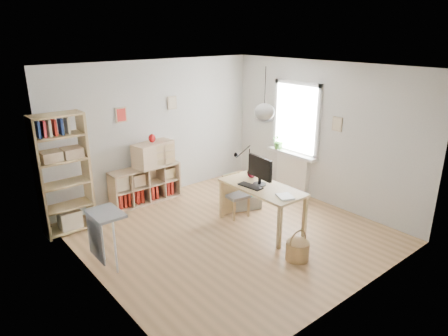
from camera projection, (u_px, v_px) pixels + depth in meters
ground at (231, 233)px, 6.68m from camera, size 4.50×4.50×0.00m
room_shell at (264, 112)px, 6.24m from camera, size 4.50×4.50×4.50m
window_unit at (297, 118)px, 7.94m from camera, size 0.07×1.16×1.46m
radiator at (292, 173)px, 8.30m from camera, size 0.10×0.80×0.80m
windowsill at (292, 154)px, 8.13m from camera, size 0.22×1.20×0.06m
desk at (262, 191)px, 6.68m from camera, size 0.70×1.50×0.75m
cube_shelf at (144, 187)px, 7.81m from camera, size 1.40×0.38×0.72m
tall_bookshelf at (62, 170)px, 6.41m from camera, size 0.80×0.38×2.00m
side_table at (102, 225)px, 5.49m from camera, size 0.40×0.55×0.85m
chair at (235, 193)px, 7.20m from camera, size 0.41×0.41×0.77m
wicker_basket at (297, 250)px, 5.87m from camera, size 0.35×0.35×0.48m
storage_chest at (245, 197)px, 7.64m from camera, size 0.70×0.74×0.55m
monitor at (260, 169)px, 6.63m from camera, size 0.22×0.56×0.49m
keyboard at (250, 186)px, 6.62m from camera, size 0.21×0.45×0.02m
task_lamp at (242, 159)px, 6.97m from camera, size 0.46×0.17×0.49m
yarn_ball at (252, 174)px, 7.01m from camera, size 0.15×0.15×0.15m
paper_tray at (285, 197)px, 6.20m from camera, size 0.31×0.34×0.03m
drawer_chest at (153, 154)px, 7.71m from camera, size 0.86×0.53×0.46m
red_vase at (152, 138)px, 7.60m from camera, size 0.14×0.14×0.16m
potted_plant at (279, 141)px, 8.31m from camera, size 0.38×0.36×0.34m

